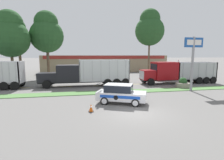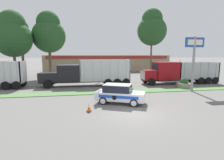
% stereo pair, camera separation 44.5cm
% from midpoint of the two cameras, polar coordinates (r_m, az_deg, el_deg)
% --- Properties ---
extents(ground_plane, '(600.00, 600.00, 0.00)m').
position_cam_midpoint_polar(ground_plane, '(13.25, 7.82, -10.69)').
color(ground_plane, slate).
extents(grass_verge, '(120.00, 1.90, 0.06)m').
position_cam_midpoint_polar(grass_verge, '(20.31, 1.39, -3.91)').
color(grass_verge, '#517F42').
rests_on(grass_verge, ground_plane).
extents(centre_line_2, '(2.40, 0.14, 0.01)m').
position_cam_midpoint_polar(centre_line_2, '(25.99, -26.97, -2.21)').
color(centre_line_2, yellow).
rests_on(centre_line_2, ground_plane).
extents(centre_line_3, '(2.40, 0.14, 0.01)m').
position_cam_midpoint_polar(centre_line_3, '(24.92, -15.03, -2.01)').
color(centre_line_3, yellow).
rests_on(centre_line_3, ground_plane).
extents(centre_line_4, '(2.40, 0.14, 0.01)m').
position_cam_midpoint_polar(centre_line_4, '(25.00, -2.61, -1.71)').
color(centre_line_4, yellow).
rests_on(centre_line_4, ground_plane).
extents(centre_line_5, '(2.40, 0.14, 0.01)m').
position_cam_midpoint_polar(centre_line_5, '(26.21, 9.19, -1.35)').
color(centre_line_5, yellow).
rests_on(centre_line_5, ground_plane).
extents(centre_line_6, '(2.40, 0.14, 0.01)m').
position_cam_midpoint_polar(centre_line_6, '(28.42, 19.55, -0.99)').
color(centre_line_6, yellow).
rests_on(centre_line_6, ground_plane).
extents(centre_line_7, '(2.40, 0.14, 0.01)m').
position_cam_midpoint_polar(centre_line_7, '(31.40, 28.18, -0.66)').
color(centre_line_7, yellow).
rests_on(centre_line_7, ground_plane).
extents(dump_truck_lead, '(12.35, 2.66, 3.63)m').
position_cam_midpoint_polar(dump_truck_lead, '(24.55, -10.02, 1.75)').
color(dump_truck_lead, black).
rests_on(dump_truck_lead, ground_plane).
extents(dump_truck_mid, '(11.66, 2.86, 3.58)m').
position_cam_midpoint_polar(dump_truck_mid, '(27.83, 19.43, 2.28)').
color(dump_truck_mid, black).
rests_on(dump_truck_mid, ground_plane).
extents(rally_car, '(4.63, 3.38, 1.75)m').
position_cam_midpoint_polar(rally_car, '(15.54, 3.26, -4.45)').
color(rally_car, white).
rests_on(rally_car, ground_plane).
extents(store_sign_post, '(2.32, 0.28, 6.38)m').
position_cam_midpoint_polar(store_sign_post, '(22.59, 25.71, 7.59)').
color(store_sign_post, gray).
rests_on(store_sign_post, ground_plane).
extents(stone_planter, '(1.84, 1.84, 1.36)m').
position_cam_midpoint_polar(stone_planter, '(24.82, 22.90, -1.27)').
color(stone_planter, gray).
rests_on(stone_planter, ground_plane).
extents(traffic_cone, '(0.39, 0.39, 0.62)m').
position_cam_midpoint_polar(traffic_cone, '(13.49, -6.59, -8.98)').
color(traffic_cone, black).
rests_on(traffic_cone, ground_plane).
extents(store_building_backdrop, '(32.20, 12.10, 4.22)m').
position_cam_midpoint_polar(store_building_backdrop, '(49.80, -1.57, 5.60)').
color(store_building_backdrop, '#9E896B').
rests_on(store_building_backdrop, ground_plane).
extents(tree_behind_left, '(4.05, 4.05, 11.07)m').
position_cam_midpoint_polar(tree_behind_left, '(39.44, -27.25, 13.16)').
color(tree_behind_left, brown).
rests_on(tree_behind_left, ground_plane).
extents(tree_behind_centre, '(6.06, 6.06, 12.30)m').
position_cam_midpoint_polar(tree_behind_centre, '(35.39, -19.59, 14.26)').
color(tree_behind_centre, brown).
rests_on(tree_behind_centre, ground_plane).
extents(tree_behind_right, '(6.60, 6.60, 14.69)m').
position_cam_midpoint_polar(tree_behind_right, '(42.36, 13.21, 16.20)').
color(tree_behind_right, brown).
rests_on(tree_behind_right, ground_plane).
extents(tree_behind_far_right, '(6.10, 6.10, 11.55)m').
position_cam_midpoint_polar(tree_behind_far_right, '(33.85, -29.34, 12.71)').
color(tree_behind_far_right, brown).
rests_on(tree_behind_far_right, ground_plane).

